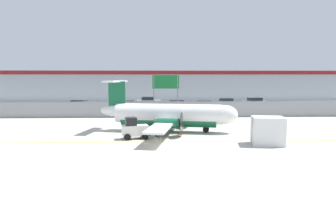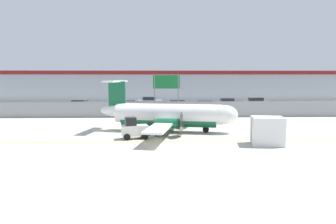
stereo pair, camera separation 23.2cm
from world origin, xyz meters
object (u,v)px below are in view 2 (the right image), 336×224
at_px(parked_car_6, 228,103).
at_px(traffic_cone_near_right, 141,135).
at_px(parked_car_3, 150,101).
at_px(baggage_tug, 134,129).
at_px(commuter_airplane, 171,115).
at_px(parked_car_5, 206,106).
at_px(ground_crew_worker, 155,126).
at_px(parked_car_2, 127,106).
at_px(parked_car_7, 255,102).
at_px(highway_sign, 166,85).
at_px(traffic_cone_near_left, 180,131).
at_px(parked_car_4, 178,105).
at_px(cargo_container, 267,131).
at_px(parked_car_0, 81,105).
at_px(traffic_cone_far_left, 153,126).
at_px(parked_car_1, 92,107).

bearing_deg(parked_car_6, traffic_cone_near_right, -113.46).
xyz_separation_m(traffic_cone_near_right, parked_car_3, (0.03, 30.09, 0.58)).
bearing_deg(baggage_tug, commuter_airplane, 34.98).
relative_size(parked_car_5, parked_car_6, 1.00).
relative_size(ground_crew_worker, parked_car_2, 0.39).
bearing_deg(parked_car_7, highway_sign, 29.61).
xyz_separation_m(traffic_cone_near_left, parked_car_4, (1.03, 20.39, 0.58)).
xyz_separation_m(cargo_container, parked_car_0, (-20.48, 25.79, -0.21)).
xyz_separation_m(parked_car_7, highway_sign, (-15.58, -11.38, 3.24)).
relative_size(cargo_container, traffic_cone_near_left, 4.17).
xyz_separation_m(traffic_cone_near_left, highway_sign, (-0.91, 14.36, 3.83)).
xyz_separation_m(cargo_container, parked_car_4, (-5.46, 25.14, -0.21)).
bearing_deg(traffic_cone_near_right, baggage_tug, -160.94).
bearing_deg(parked_car_6, parked_car_4, -151.89).
bearing_deg(traffic_cone_far_left, parked_car_0, 122.15).
distance_m(ground_crew_worker, parked_car_4, 21.51).
relative_size(traffic_cone_near_right, parked_car_4, 0.15).
bearing_deg(highway_sign, traffic_cone_near_left, -86.36).
bearing_deg(parked_car_7, parked_car_2, 8.86).
bearing_deg(parked_car_2, baggage_tug, 92.18).
height_order(parked_car_1, highway_sign, highway_sign).
xyz_separation_m(parked_car_2, parked_car_7, (21.40, 5.89, 0.00)).
xyz_separation_m(traffic_cone_far_left, highway_sign, (1.67, 11.47, 3.83)).
height_order(cargo_container, traffic_cone_near_right, cargo_container).
bearing_deg(traffic_cone_near_right, parked_car_2, 98.46).
height_order(traffic_cone_near_right, parked_car_0, parked_car_0).
relative_size(traffic_cone_near_left, parked_car_1, 0.15).
xyz_separation_m(parked_car_3, parked_car_5, (8.68, -8.90, 0.00)).
bearing_deg(commuter_airplane, ground_crew_worker, -109.20).
bearing_deg(parked_car_2, parked_car_4, 179.28).
height_order(traffic_cone_near_left, parked_car_0, parked_car_0).
bearing_deg(cargo_container, highway_sign, 119.67).
distance_m(parked_car_2, parked_car_4, 7.78).
bearing_deg(ground_crew_worker, parked_car_4, 76.56).
bearing_deg(traffic_cone_far_left, traffic_cone_near_right, -101.36).
bearing_deg(cargo_container, baggage_tug, 173.73).
bearing_deg(baggage_tug, parked_car_0, 100.87).
bearing_deg(commuter_airplane, parked_car_7, 68.60).
xyz_separation_m(traffic_cone_near_right, parked_car_7, (18.19, 27.50, 0.58)).
xyz_separation_m(cargo_container, parked_car_7, (8.17, 30.50, -0.21)).
height_order(traffic_cone_near_left, parked_car_3, parked_car_3).
distance_m(parked_car_2, parked_car_6, 16.97).
distance_m(parked_car_5, highway_sign, 8.57).
bearing_deg(parked_car_6, traffic_cone_far_left, -116.37).
xyz_separation_m(commuter_airplane, parked_car_6, (10.45, 22.76, -0.71)).
xyz_separation_m(parked_car_0, highway_sign, (13.08, -6.68, 3.24)).
bearing_deg(parked_car_4, parked_car_0, 175.63).
distance_m(cargo_container, traffic_cone_far_left, 11.90).
relative_size(ground_crew_worker, parked_car_7, 0.39).
distance_m(commuter_airplane, traffic_cone_far_left, 2.53).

